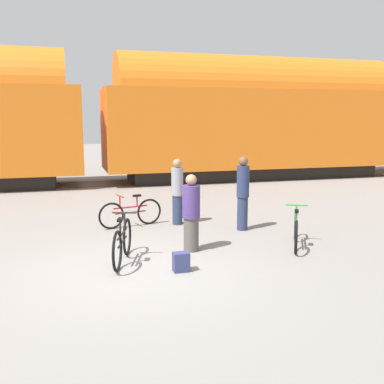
# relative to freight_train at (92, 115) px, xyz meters

# --- Properties ---
(ground_plane) EXTENTS (80.00, 80.00, 0.00)m
(ground_plane) POSITION_rel_freight_train_xyz_m (-0.00, -10.78, -2.76)
(ground_plane) COLOR gray
(freight_train) EXTENTS (55.04, 3.05, 5.28)m
(freight_train) POSITION_rel_freight_train_xyz_m (0.00, 0.00, 0.00)
(freight_train) COLOR black
(freight_train) RESTS_ON ground_plane
(rail_near) EXTENTS (67.04, 0.07, 0.01)m
(rail_near) POSITION_rel_freight_train_xyz_m (-0.00, -0.72, -2.75)
(rail_near) COLOR #4C4238
(rail_near) RESTS_ON ground_plane
(rail_far) EXTENTS (67.04, 0.07, 0.01)m
(rail_far) POSITION_rel_freight_train_xyz_m (-0.00, 0.72, -2.75)
(rail_far) COLOR #4C4238
(rail_far) RESTS_ON ground_plane
(bicycle_black) EXTENTS (0.59, 1.63, 0.91)m
(bicycle_black) POSITION_rel_freight_train_xyz_m (-0.20, -10.34, -2.37)
(bicycle_black) COLOR black
(bicycle_black) RESTS_ON ground_plane
(bicycle_green) EXTENTS (0.88, 1.55, 0.84)m
(bicycle_green) POSITION_rel_freight_train_xyz_m (3.41, -10.26, -2.40)
(bicycle_green) COLOR black
(bicycle_green) RESTS_ON ground_plane
(bicycle_maroon) EXTENTS (1.61, 0.52, 0.81)m
(bicycle_maroon) POSITION_rel_freight_train_xyz_m (0.36, -7.59, -2.41)
(bicycle_maroon) COLOR black
(bicycle_maroon) RESTS_ON ground_plane
(person_in_navy) EXTENTS (0.30, 0.30, 1.76)m
(person_in_navy) POSITION_rel_freight_train_xyz_m (2.87, -8.66, -1.86)
(person_in_navy) COLOR #283351
(person_in_navy) RESTS_ON ground_plane
(person_in_grey) EXTENTS (0.30, 0.30, 1.65)m
(person_in_grey) POSITION_rel_freight_train_xyz_m (1.53, -7.66, -1.91)
(person_in_grey) COLOR #283351
(person_in_grey) RESTS_ON ground_plane
(person_in_purple) EXTENTS (0.36, 0.36, 1.56)m
(person_in_purple) POSITION_rel_freight_train_xyz_m (1.23, -9.96, -1.99)
(person_in_purple) COLOR #514C47
(person_in_purple) RESTS_ON ground_plane
(backpack) EXTENTS (0.28, 0.20, 0.34)m
(backpack) POSITION_rel_freight_train_xyz_m (0.72, -11.11, -2.59)
(backpack) COLOR navy
(backpack) RESTS_ON ground_plane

